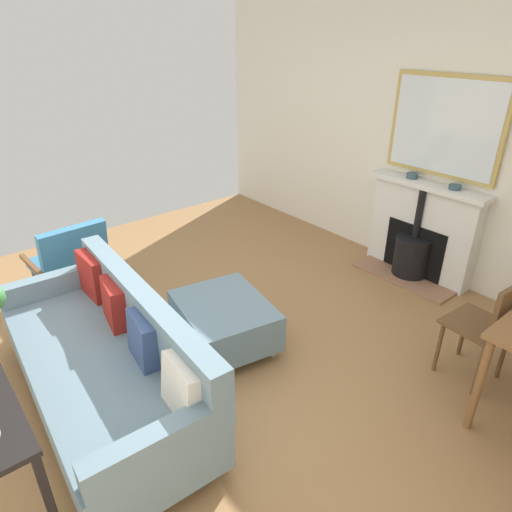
# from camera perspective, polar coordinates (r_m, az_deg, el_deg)

# --- Properties ---
(ground_plane) EXTENTS (5.56, 5.79, 0.01)m
(ground_plane) POSITION_cam_1_polar(r_m,az_deg,el_deg) (3.72, -8.32, -12.58)
(ground_plane) COLOR olive
(wall_left) EXTENTS (0.12, 5.79, 2.75)m
(wall_left) POSITION_cam_1_polar(r_m,az_deg,el_deg) (4.98, 19.53, 14.18)
(wall_left) COLOR silver
(wall_left) RESTS_ON ground
(fireplace) EXTENTS (0.51, 1.21, 1.00)m
(fireplace) POSITION_cam_1_polar(r_m,az_deg,el_deg) (4.93, 20.06, 2.37)
(fireplace) COLOR #93664C
(fireplace) RESTS_ON ground
(mirror_over_mantel) EXTENTS (0.04, 1.13, 0.93)m
(mirror_over_mantel) POSITION_cam_1_polar(r_m,az_deg,el_deg) (4.71, 22.91, 14.91)
(mirror_over_mantel) COLOR tan
(mantel_bowl_near) EXTENTS (0.12, 0.12, 0.05)m
(mantel_bowl_near) POSITION_cam_1_polar(r_m,az_deg,el_deg) (4.83, 19.25, 9.67)
(mantel_bowl_near) COLOR #334C56
(mantel_bowl_near) RESTS_ON fireplace
(mantel_bowl_far) EXTENTS (0.12, 0.12, 0.05)m
(mantel_bowl_far) POSITION_cam_1_polar(r_m,az_deg,el_deg) (4.63, 23.99, 8.05)
(mantel_bowl_far) COLOR #334C56
(mantel_bowl_far) RESTS_ON fireplace
(sofa) EXTENTS (0.95, 2.09, 0.82)m
(sofa) POSITION_cam_1_polar(r_m,az_deg,el_deg) (3.26, -18.31, -12.48)
(sofa) COLOR #B2B2B7
(sofa) RESTS_ON ground
(ottoman) EXTENTS (0.81, 0.92, 0.40)m
(ottoman) POSITION_cam_1_polar(r_m,az_deg,el_deg) (3.67, -4.05, -8.09)
(ottoman) COLOR #B2B2B7
(ottoman) RESTS_ON ground
(armchair_accent) EXTENTS (0.71, 0.63, 0.81)m
(armchair_accent) POSITION_cam_1_polar(r_m,az_deg,el_deg) (4.52, -22.50, -0.24)
(armchair_accent) COLOR brown
(armchair_accent) RESTS_ON ground
(dining_chair_near_fireplace) EXTENTS (0.43, 0.43, 0.86)m
(dining_chair_near_fireplace) POSITION_cam_1_polar(r_m,az_deg,el_deg) (3.56, 27.65, -7.56)
(dining_chair_near_fireplace) COLOR brown
(dining_chair_near_fireplace) RESTS_ON ground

